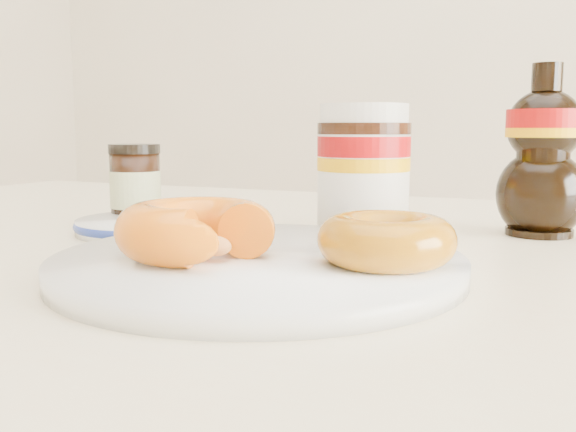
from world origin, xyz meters
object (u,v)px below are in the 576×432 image
at_px(donut_whole, 386,240).
at_px(dark_jar, 135,186).
at_px(donut_bitten, 196,230).
at_px(syrup_bottle, 543,151).
at_px(dining_table, 283,340).
at_px(nutella_jar, 363,165).
at_px(plate, 258,264).
at_px(blue_rim_saucer, 147,225).

height_order(donut_whole, dark_jar, dark_jar).
xyz_separation_m(donut_bitten, dark_jar, (-0.19, 0.18, 0.01)).
distance_m(donut_whole, syrup_bottle, 0.27).
bearing_deg(syrup_bottle, donut_bitten, -125.55).
distance_m(dining_table, nutella_jar, 0.18).
bearing_deg(syrup_bottle, dark_jar, -164.60).
distance_m(donut_bitten, syrup_bottle, 0.35).
bearing_deg(donut_bitten, nutella_jar, 61.52).
distance_m(donut_bitten, donut_whole, 0.13).
distance_m(plate, blue_rim_saucer, 0.22).
xyz_separation_m(dining_table, nutella_jar, (0.04, 0.09, 0.15)).
xyz_separation_m(donut_bitten, blue_rim_saucer, (-0.15, 0.14, -0.03)).
distance_m(dining_table, blue_rim_saucer, 0.18).
xyz_separation_m(donut_whole, blue_rim_saucer, (-0.27, 0.11, -0.02)).
bearing_deg(nutella_jar, donut_bitten, -102.75).
bearing_deg(plate, dark_jar, 145.68).
bearing_deg(plate, nutella_jar, 85.71).
relative_size(dining_table, blue_rim_saucer, 10.10).
xyz_separation_m(plate, syrup_bottle, (0.17, 0.26, 0.07)).
relative_size(plate, dark_jar, 3.37).
distance_m(syrup_bottle, blue_rim_saucer, 0.38).
bearing_deg(syrup_bottle, donut_whole, -107.32).
bearing_deg(plate, blue_rim_saucer, 147.29).
xyz_separation_m(donut_bitten, nutella_jar, (0.05, 0.22, 0.03)).
relative_size(dining_table, dark_jar, 16.52).
xyz_separation_m(plate, blue_rim_saucer, (-0.18, 0.12, 0.00)).
bearing_deg(blue_rim_saucer, dark_jar, 139.07).
height_order(donut_whole, syrup_bottle, syrup_bottle).
relative_size(donut_whole, blue_rim_saucer, 0.65).
bearing_deg(blue_rim_saucer, syrup_bottle, 22.10).
relative_size(syrup_bottle, blue_rim_saucer, 1.16).
distance_m(dining_table, donut_bitten, 0.17).
xyz_separation_m(dining_table, donut_whole, (0.12, -0.10, 0.11)).
xyz_separation_m(nutella_jar, syrup_bottle, (0.15, 0.07, 0.01)).
bearing_deg(dark_jar, dining_table, -14.11).
xyz_separation_m(dark_jar, blue_rim_saucer, (0.04, -0.03, -0.03)).
bearing_deg(syrup_bottle, blue_rim_saucer, -157.90).
relative_size(nutella_jar, blue_rim_saucer, 0.89).
relative_size(plate, blue_rim_saucer, 2.06).
distance_m(plate, nutella_jar, 0.20).
xyz_separation_m(donut_whole, syrup_bottle, (0.08, 0.25, 0.05)).
bearing_deg(dark_jar, plate, -34.32).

